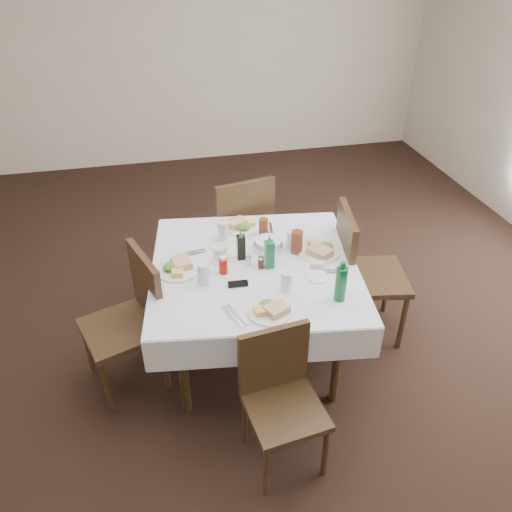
# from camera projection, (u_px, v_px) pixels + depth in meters

# --- Properties ---
(ground_plane) EXTENTS (7.00, 7.00, 0.00)m
(ground_plane) POSITION_uv_depth(u_px,v_px,m) (249.00, 335.00, 3.76)
(ground_plane) COLOR black
(room_shell) EXTENTS (6.04, 7.04, 2.80)m
(room_shell) POSITION_uv_depth(u_px,v_px,m) (246.00, 110.00, 2.81)
(room_shell) COLOR beige
(room_shell) RESTS_ON ground
(dining_table) EXTENTS (1.48, 1.48, 0.76)m
(dining_table) POSITION_uv_depth(u_px,v_px,m) (255.00, 275.00, 3.24)
(dining_table) COLOR #301D11
(dining_table) RESTS_ON ground
(chair_north) EXTENTS (0.55, 0.55, 0.99)m
(chair_north) POSITION_uv_depth(u_px,v_px,m) (240.00, 225.00, 4.01)
(chair_north) COLOR #301D11
(chair_north) RESTS_ON ground
(chair_south) EXTENTS (0.44, 0.44, 0.84)m
(chair_south) POSITION_uv_depth(u_px,v_px,m) (280.00, 390.00, 2.70)
(chair_south) COLOR #301D11
(chair_south) RESTS_ON ground
(chair_east) EXTENTS (0.56, 0.56, 1.01)m
(chair_east) POSITION_uv_depth(u_px,v_px,m) (359.00, 267.00, 3.50)
(chair_east) COLOR #301D11
(chair_east) RESTS_ON ground
(chair_west) EXTENTS (0.57, 0.57, 0.95)m
(chair_west) POSITION_uv_depth(u_px,v_px,m) (133.00, 314.00, 3.14)
(chair_west) COLOR #301D11
(chair_west) RESTS_ON ground
(meal_north) EXTENTS (0.26, 0.26, 0.06)m
(meal_north) POSITION_uv_depth(u_px,v_px,m) (241.00, 225.00, 3.58)
(meal_north) COLOR white
(meal_north) RESTS_ON dining_table
(meal_south) EXTENTS (0.25, 0.25, 0.05)m
(meal_south) POSITION_uv_depth(u_px,v_px,m) (270.00, 310.00, 2.79)
(meal_south) COLOR white
(meal_south) RESTS_ON dining_table
(meal_east) EXTENTS (0.28, 0.28, 0.06)m
(meal_east) POSITION_uv_depth(u_px,v_px,m) (320.00, 250.00, 3.30)
(meal_east) COLOR white
(meal_east) RESTS_ON dining_table
(meal_west) EXTENTS (0.27, 0.27, 0.06)m
(meal_west) POSITION_uv_depth(u_px,v_px,m) (178.00, 267.00, 3.13)
(meal_west) COLOR white
(meal_west) RESTS_ON dining_table
(side_plate_a) EXTENTS (0.17, 0.17, 0.01)m
(side_plate_a) POSITION_uv_depth(u_px,v_px,m) (220.00, 244.00, 3.39)
(side_plate_a) COLOR white
(side_plate_a) RESTS_ON dining_table
(side_plate_b) EXTENTS (0.14, 0.14, 0.01)m
(side_plate_b) POSITION_uv_depth(u_px,v_px,m) (317.00, 277.00, 3.08)
(side_plate_b) COLOR white
(side_plate_b) RESTS_ON dining_table
(water_n) EXTENTS (0.08, 0.08, 0.14)m
(water_n) POSITION_uv_depth(u_px,v_px,m) (223.00, 231.00, 3.41)
(water_n) COLOR silver
(water_n) RESTS_ON dining_table
(water_s) EXTENTS (0.07, 0.07, 0.13)m
(water_s) POSITION_uv_depth(u_px,v_px,m) (287.00, 281.00, 2.94)
(water_s) COLOR silver
(water_s) RESTS_ON dining_table
(water_e) EXTENTS (0.07, 0.07, 0.13)m
(water_e) POSITION_uv_depth(u_px,v_px,m) (292.00, 240.00, 3.33)
(water_e) COLOR silver
(water_e) RESTS_ON dining_table
(water_w) EXTENTS (0.08, 0.08, 0.14)m
(water_w) POSITION_uv_depth(u_px,v_px,m) (204.00, 273.00, 3.00)
(water_w) COLOR silver
(water_w) RESTS_ON dining_table
(iced_tea_a) EXTENTS (0.06, 0.06, 0.13)m
(iced_tea_a) POSITION_uv_depth(u_px,v_px,m) (264.00, 228.00, 3.46)
(iced_tea_a) COLOR brown
(iced_tea_a) RESTS_ON dining_table
(iced_tea_b) EXTENTS (0.08, 0.08, 0.16)m
(iced_tea_b) POSITION_uv_depth(u_px,v_px,m) (297.00, 242.00, 3.28)
(iced_tea_b) COLOR brown
(iced_tea_b) RESTS_ON dining_table
(bread_basket) EXTENTS (0.20, 0.20, 0.07)m
(bread_basket) POSITION_uv_depth(u_px,v_px,m) (268.00, 244.00, 3.35)
(bread_basket) COLOR silver
(bread_basket) RESTS_ON dining_table
(oil_cruet_dark) EXTENTS (0.05, 0.05, 0.22)m
(oil_cruet_dark) POSITION_uv_depth(u_px,v_px,m) (241.00, 246.00, 3.21)
(oil_cruet_dark) COLOR black
(oil_cruet_dark) RESTS_ON dining_table
(oil_cruet_green) EXTENTS (0.06, 0.06, 0.24)m
(oil_cruet_green) POSITION_uv_depth(u_px,v_px,m) (269.00, 253.00, 3.13)
(oil_cruet_green) COLOR #156836
(oil_cruet_green) RESTS_ON dining_table
(ketchup_bottle) EXTENTS (0.05, 0.05, 0.12)m
(ketchup_bottle) POSITION_uv_depth(u_px,v_px,m) (223.00, 265.00, 3.10)
(ketchup_bottle) COLOR #971407
(ketchup_bottle) RESTS_ON dining_table
(salt_shaker) EXTENTS (0.03, 0.03, 0.07)m
(salt_shaker) POSITION_uv_depth(u_px,v_px,m) (249.00, 261.00, 3.18)
(salt_shaker) COLOR white
(salt_shaker) RESTS_ON dining_table
(pepper_shaker) EXTENTS (0.04, 0.04, 0.08)m
(pepper_shaker) POSITION_uv_depth(u_px,v_px,m) (261.00, 263.00, 3.15)
(pepper_shaker) COLOR #3B231A
(pepper_shaker) RESTS_ON dining_table
(coffee_mug) EXTENTS (0.13, 0.13, 0.10)m
(coffee_mug) POSITION_uv_depth(u_px,v_px,m) (220.00, 254.00, 3.22)
(coffee_mug) COLOR white
(coffee_mug) RESTS_ON dining_table
(sunglasses) EXTENTS (0.12, 0.04, 0.03)m
(sunglasses) POSITION_uv_depth(u_px,v_px,m) (238.00, 284.00, 3.01)
(sunglasses) COLOR black
(sunglasses) RESTS_ON dining_table
(green_bottle) EXTENTS (0.07, 0.07, 0.26)m
(green_bottle) POSITION_uv_depth(u_px,v_px,m) (341.00, 283.00, 2.85)
(green_bottle) COLOR #156836
(green_bottle) RESTS_ON dining_table
(sugar_caddy) EXTENTS (0.10, 0.08, 0.04)m
(sugar_caddy) POSITION_uv_depth(u_px,v_px,m) (317.00, 265.00, 3.16)
(sugar_caddy) COLOR white
(sugar_caddy) RESTS_ON dining_table
(cutlery_n) EXTENTS (0.07, 0.19, 0.01)m
(cutlery_n) POSITION_uv_depth(u_px,v_px,m) (269.00, 229.00, 3.56)
(cutlery_n) COLOR silver
(cutlery_n) RESTS_ON dining_table
(cutlery_s) EXTENTS (0.13, 0.21, 0.01)m
(cutlery_s) POSITION_uv_depth(u_px,v_px,m) (235.00, 316.00, 2.78)
(cutlery_s) COLOR silver
(cutlery_s) RESTS_ON dining_table
(cutlery_e) EXTENTS (0.18, 0.10, 0.01)m
(cutlery_e) POSITION_uv_depth(u_px,v_px,m) (328.00, 271.00, 3.13)
(cutlery_e) COLOR silver
(cutlery_e) RESTS_ON dining_table
(cutlery_w) EXTENTS (0.19, 0.07, 0.01)m
(cutlery_w) POSITION_uv_depth(u_px,v_px,m) (192.00, 253.00, 3.30)
(cutlery_w) COLOR silver
(cutlery_w) RESTS_ON dining_table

